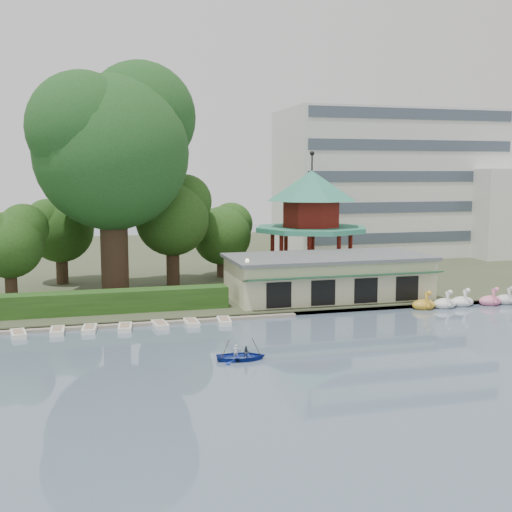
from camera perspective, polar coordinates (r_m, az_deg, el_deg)
name	(u,v)px	position (r m, az deg, el deg)	size (l,w,h in m)	color
ground_plane	(306,385)	(36.88, 4.45, -11.35)	(220.00, 220.00, 0.00)	slate
shore	(175,261)	(86.47, -7.22, -0.40)	(220.00, 70.00, 0.40)	#424930
embankment	(235,316)	(52.85, -1.90, -5.39)	(220.00, 0.60, 0.30)	gray
dock	(84,326)	(51.41, -15.08, -6.04)	(34.00, 1.60, 0.24)	gray
boathouse	(328,276)	(59.78, 6.41, -1.77)	(18.60, 9.39, 3.90)	beige
pavilion	(311,214)	(69.24, 4.95, 3.76)	(12.40, 12.40, 13.50)	beige
office_building	(408,188)	(93.21, 13.37, 5.90)	(38.00, 18.00, 20.00)	silver
hedge	(44,305)	(54.47, -18.30, -4.14)	(30.00, 2.00, 1.80)	#264B17
lamp_post	(247,274)	(54.22, -0.79, -1.63)	(0.36, 0.36, 4.28)	black
big_tree	(113,141)	(61.23, -12.56, 9.97)	(15.61, 14.55, 22.02)	#3A281C
small_trees	(99,227)	(65.37, -13.81, 2.53)	(39.30, 16.43, 11.33)	#3A281C
swan_boats	(477,301)	(61.12, 19.07, -3.81)	(13.47, 2.12, 1.92)	gold
moored_rowboats	(55,331)	(50.09, -17.42, -6.41)	(27.16, 2.70, 0.36)	white
rowboat_with_passengers	(241,353)	(41.31, -1.33, -8.60)	(4.80, 3.73, 2.01)	#183099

